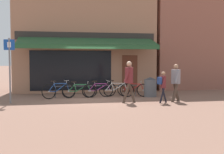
# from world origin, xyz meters

# --- Properties ---
(ground_plane) EXTENTS (160.00, 160.00, 0.00)m
(ground_plane) POSITION_xyz_m (0.00, 0.00, 0.00)
(ground_plane) COLOR brown
(shop_front) EXTENTS (8.14, 4.58, 6.12)m
(shop_front) POSITION_xyz_m (-0.04, 4.13, 3.06)
(shop_front) COLOR #9E7056
(shop_front) RESTS_ON ground_plane
(neighbour_building) EXTENTS (6.36, 4.00, 6.71)m
(neighbour_building) POSITION_xyz_m (7.41, 4.65, 3.35)
(neighbour_building) COLOR #8E5647
(neighbour_building) RESTS_ON ground_plane
(bike_rack_rail) EXTENTS (4.14, 0.04, 0.57)m
(bike_rack_rail) POSITION_xyz_m (0.22, 0.73, 0.48)
(bike_rack_rail) COLOR #47494F
(bike_rack_rail) RESTS_ON ground_plane
(bicycle_blue) EXTENTS (1.63, 0.83, 0.86)m
(bicycle_blue) POSITION_xyz_m (-1.62, 0.51, 0.38)
(bicycle_blue) COLOR black
(bicycle_blue) RESTS_ON ground_plane
(bicycle_green) EXTENTS (1.70, 0.52, 0.81)m
(bicycle_green) POSITION_xyz_m (-0.65, 0.49, 0.36)
(bicycle_green) COLOR black
(bicycle_green) RESTS_ON ground_plane
(bicycle_purple) EXTENTS (1.76, 0.53, 0.83)m
(bicycle_purple) POSITION_xyz_m (0.34, 0.59, 0.37)
(bicycle_purple) COLOR black
(bicycle_purple) RESTS_ON ground_plane
(bicycle_silver) EXTENTS (1.72, 0.54, 0.86)m
(bicycle_silver) POSITION_xyz_m (1.17, 0.48, 0.37)
(bicycle_silver) COLOR black
(bicycle_silver) RESTS_ON ground_plane
(bicycle_red) EXTENTS (1.53, 0.78, 0.79)m
(bicycle_red) POSITION_xyz_m (2.05, 0.54, 0.35)
(bicycle_red) COLOR black
(bicycle_red) RESTS_ON ground_plane
(pedestrian_adult) EXTENTS (0.65, 0.52, 1.79)m
(pedestrian_adult) POSITION_xyz_m (1.33, -1.45, 1.10)
(pedestrian_adult) COLOR #47382D
(pedestrian_adult) RESTS_ON ground_plane
(pedestrian_child) EXTENTS (0.48, 0.42, 1.35)m
(pedestrian_child) POSITION_xyz_m (2.73, -1.75, 0.85)
(pedestrian_child) COLOR black
(pedestrian_child) RESTS_ON ground_plane
(pedestrian_second_adult) EXTENTS (0.56, 0.71, 1.67)m
(pedestrian_second_adult) POSITION_xyz_m (3.44, -1.47, 1.00)
(pedestrian_second_adult) COLOR #47382D
(pedestrian_second_adult) RESTS_ON ground_plane
(litter_bin) EXTENTS (0.63, 0.63, 0.97)m
(litter_bin) POSITION_xyz_m (2.86, 0.29, 0.49)
(litter_bin) COLOR #515459
(litter_bin) RESTS_ON ground_plane
(parking_sign) EXTENTS (0.44, 0.07, 2.74)m
(parking_sign) POSITION_xyz_m (-3.64, -0.71, 1.66)
(parking_sign) COLOR slate
(parking_sign) RESTS_ON ground_plane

